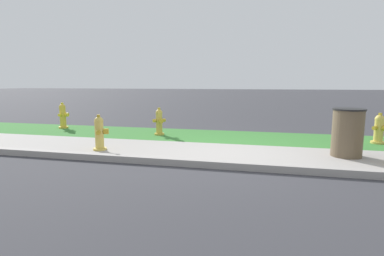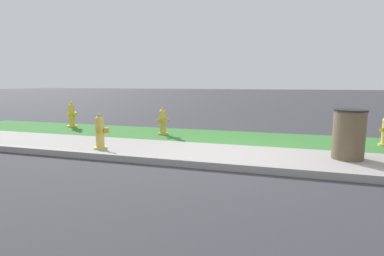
{
  "view_description": "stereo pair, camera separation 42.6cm",
  "coord_description": "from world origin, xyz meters",
  "px_view_note": "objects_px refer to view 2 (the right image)",
  "views": [
    {
      "loc": [
        0.54,
        -5.83,
        1.41
      ],
      "look_at": [
        -0.99,
        0.64,
        0.4
      ],
      "focal_mm": 28.0,
      "sensor_mm": 36.0,
      "label": 1
    },
    {
      "loc": [
        0.95,
        -5.72,
        1.41
      ],
      "look_at": [
        -0.99,
        0.64,
        0.4
      ],
      "focal_mm": 28.0,
      "sensor_mm": 36.0,
      "label": 2
    }
  ],
  "objects_px": {
    "fire_hydrant_mid_block": "(72,115)",
    "fire_hydrant_far_end": "(163,122)",
    "fire_hydrant_by_grass_verge": "(100,132)",
    "trash_bin": "(349,135)"
  },
  "relations": [
    {
      "from": "fire_hydrant_mid_block",
      "to": "trash_bin",
      "type": "distance_m",
      "value": 7.88
    },
    {
      "from": "fire_hydrant_far_end",
      "to": "trash_bin",
      "type": "bearing_deg",
      "value": 122.12
    },
    {
      "from": "fire_hydrant_by_grass_verge",
      "to": "fire_hydrant_far_end",
      "type": "xyz_separation_m",
      "value": [
        0.59,
        2.06,
        -0.01
      ]
    },
    {
      "from": "fire_hydrant_mid_block",
      "to": "trash_bin",
      "type": "xyz_separation_m",
      "value": [
        7.63,
        -1.95,
        0.08
      ]
    },
    {
      "from": "fire_hydrant_mid_block",
      "to": "fire_hydrant_far_end",
      "type": "distance_m",
      "value": 3.37
    },
    {
      "from": "fire_hydrant_mid_block",
      "to": "fire_hydrant_by_grass_verge",
      "type": "bearing_deg",
      "value": 47.7
    },
    {
      "from": "fire_hydrant_far_end",
      "to": "trash_bin",
      "type": "height_order",
      "value": "trash_bin"
    },
    {
      "from": "fire_hydrant_by_grass_verge",
      "to": "trash_bin",
      "type": "relative_size",
      "value": 0.81
    },
    {
      "from": "fire_hydrant_far_end",
      "to": "trash_bin",
      "type": "distance_m",
      "value": 4.54
    },
    {
      "from": "fire_hydrant_by_grass_verge",
      "to": "fire_hydrant_far_end",
      "type": "distance_m",
      "value": 2.14
    }
  ]
}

